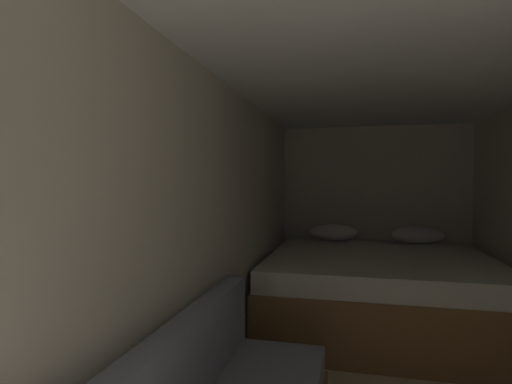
# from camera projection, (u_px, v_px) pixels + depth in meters

# --- Properties ---
(wall_back) EXTENTS (2.30, 0.05, 2.08)m
(wall_back) POSITION_uv_depth(u_px,v_px,m) (374.00, 212.00, 4.93)
(wall_back) COLOR beige
(wall_back) RESTS_ON ground
(wall_left) EXTENTS (0.05, 5.15, 2.08)m
(wall_left) POSITION_uv_depth(u_px,v_px,m) (216.00, 237.00, 2.67)
(wall_left) COLOR beige
(wall_left) RESTS_ON ground
(ceiling_slab) EXTENTS (2.30, 5.15, 0.05)m
(ceiling_slab) POSITION_uv_depth(u_px,v_px,m) (396.00, 63.00, 2.38)
(ceiling_slab) COLOR white
(ceiling_slab) RESTS_ON wall_left
(bed) EXTENTS (2.08, 2.03, 0.90)m
(bed) POSITION_uv_depth(u_px,v_px,m) (379.00, 290.00, 3.91)
(bed) COLOR olive
(bed) RESTS_ON ground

